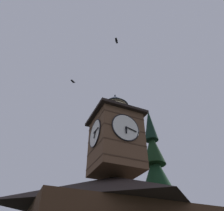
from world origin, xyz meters
TOP-DOWN VIEW (x-y plane):
  - clock_tower at (0.25, 0.53)m, footprint 4.31×4.31m
  - pine_tree_behind at (-1.97, -4.37)m, footprint 6.49×6.49m
  - pine_tree_aside at (-7.79, -5.42)m, footprint 5.53×5.53m
  - flying_bird_high at (2.22, 5.11)m, footprint 0.45×0.53m
  - flying_bird_low at (4.03, -2.10)m, footprint 0.57×0.46m

SIDE VIEW (x-z plane):
  - pine_tree_behind at x=-1.97m, z-range -2.10..15.56m
  - pine_tree_aside at x=-7.79m, z-range -2.29..17.06m
  - clock_tower at x=0.25m, z-range 6.56..14.35m
  - flying_bird_high at x=2.22m, z-range 16.60..16.72m
  - flying_bird_low at x=4.03m, z-range 17.49..17.64m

